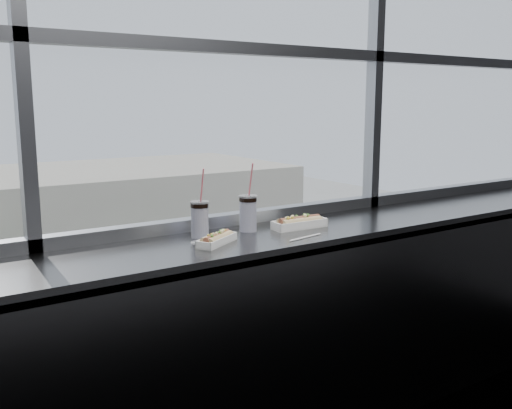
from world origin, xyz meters
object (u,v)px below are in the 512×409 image
hotdog_tray_left (217,239)px  car_near_e (332,359)px  soda_cup_right (248,211)px  pedestrian_d (107,303)px  soda_cup_left (200,218)px  car_far_b (36,357)px  pedestrian_c (81,320)px  wrapper (198,242)px  loose_straw (305,237)px  car_near_d (185,406)px  tree_right (164,269)px  hotdog_tray_right (300,222)px

hotdog_tray_left → car_near_e: hotdog_tray_left is taller
soda_cup_right → pedestrian_d: (8.90, 29.27, -11.15)m
soda_cup_left → car_near_e: bearing=46.7°
car_far_b → pedestrian_d: size_ratio=2.74×
hotdog_tray_left → pedestrian_c: bearing=45.5°
pedestrian_c → soda_cup_right: bearing=76.1°
wrapper → car_near_e: (15.31, 16.29, -11.03)m
loose_straw → car_near_d: bearing=56.5°
soda_cup_left → loose_straw: soda_cup_left is taller
car_near_e → pedestrian_d: (-6.07, 13.09, -0.03)m
car_far_b → tree_right: size_ratio=1.29×
soda_cup_left → car_near_e: (15.24, 16.17, -11.11)m
car_near_e → car_far_b: 13.83m
hotdog_tray_left → car_near_d: 21.14m
pedestrian_c → tree_right: size_ratio=0.53×
pedestrian_c → tree_right: 5.75m
hotdog_tray_right → car_near_e: 24.56m
car_near_d → pedestrian_c: size_ratio=2.82×
pedestrian_d → pedestrian_c: bearing=-46.0°
loose_straw → pedestrian_d: loose_straw is taller
car_far_b → pedestrian_d: (5.22, 5.09, 0.07)m
hotdog_tray_left → pedestrian_d: (9.16, 29.41, -11.07)m
pedestrian_d → hotdog_tray_left: bearing=-17.3°
soda_cup_left → pedestrian_d: bearing=72.6°
pedestrian_c → tree_right: tree_right is taller
hotdog_tray_right → pedestrian_d: 32.55m
wrapper → pedestrian_d: size_ratio=0.04×
hotdog_tray_left → car_near_e: (15.23, 16.33, -11.04)m
soda_cup_right → car_near_d: (7.44, 16.18, -11.07)m
car_near_d → car_far_b: bearing=20.1°
car_near_d → soda_cup_right: bearing=150.3°
car_far_b → pedestrian_d: 7.29m
hotdog_tray_left → pedestrian_c: hotdog_tray_left is taller
tree_right → wrapper: bearing=-113.7°
soda_cup_right → tree_right: (12.10, 28.18, -9.30)m
car_near_e → car_near_d: 7.53m
soda_cup_right → pedestrian_c: soda_cup_right is taller
car_near_d → car_near_e: bearing=-95.0°
soda_cup_left → car_near_d: 21.06m
wrapper → car_far_b: wrapper is taller
car_near_e → soda_cup_right: bearing=143.1°
loose_straw → wrapper: 0.51m
hotdog_tray_left → soda_cup_left: (-0.00, 0.16, 0.07)m
car_near_e → tree_right: (-2.87, 12.00, 1.82)m
car_near_e → pedestrian_d: bearing=30.8°
hotdog_tray_right → car_far_b: (3.43, 24.27, -11.15)m
hotdog_tray_right → tree_right: hotdog_tray_right is taller
soda_cup_left → wrapper: soda_cup_left is taller
wrapper → pedestrian_c: bearing=75.5°
car_near_d → hotdog_tray_right: bearing=151.1°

